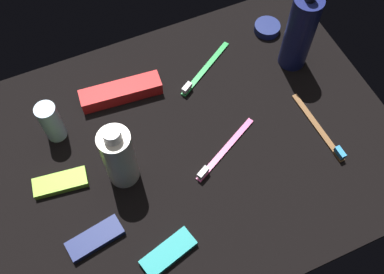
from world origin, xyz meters
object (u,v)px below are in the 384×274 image
Objects in this scene: snack_bar_lime at (60,183)px; toothbrush_pink at (222,152)px; snack_bar_navy at (95,238)px; cream_tin_left at (267,28)px; deodorant_stick at (51,122)px; bodywash_bottle at (119,157)px; snack_bar_teal at (168,253)px; lotion_bottle at (300,32)px; toothbrush_brown at (321,130)px; toothpaste_box_red at (121,92)px; toothbrush_green at (203,71)px.

toothbrush_pink is at bearing 175.88° from snack_bar_lime.
cream_tin_left is at bearing -157.82° from snack_bar_navy.
snack_bar_lime is at bearing 78.28° from deodorant_stick.
snack_bar_lime is at bearing -13.92° from bodywash_bottle.
cream_tin_left is at bearing -153.43° from bodywash_bottle.
toothbrush_pink is at bearing 169.59° from bodywash_bottle.
snack_bar_lime is (31.89, -6.63, 0.14)cm from toothbrush_pink.
bodywash_bottle is 1.03× the size of toothbrush_pink.
snack_bar_teal and snack_bar_lime have the same top height.
lotion_bottle reaches higher than snack_bar_teal.
snack_bar_navy is at bearing 31.27° from cream_tin_left.
snack_bar_lime is at bearing 18.71° from cream_tin_left.
snack_bar_navy is (-2.83, 13.33, 0.00)cm from snack_bar_lime.
toothbrush_brown is 1.73× the size of snack_bar_lime.
toothpaste_box_red is (35.06, -25.22, 0.99)cm from toothbrush_brown.
lotion_bottle is 13.47cm from cream_tin_left.
bodywash_bottle is at bearing 26.57° from cream_tin_left.
bodywash_bottle reaches higher than toothbrush_brown.
toothbrush_brown is at bearing 149.69° from toothpaste_box_red.
lotion_bottle reaches higher than cream_tin_left.
toothpaste_box_red is at bearing -132.42° from snack_bar_lime.
toothbrush_brown is at bearing 170.22° from toothbrush_pink.
toothpaste_box_red is at bearing 5.99° from cream_tin_left.
bodywash_bottle is 42.09cm from toothbrush_brown.
toothpaste_box_red is at bearing -107.82° from bodywash_bottle.
lotion_bottle reaches higher than snack_bar_navy.
toothbrush_pink reaches higher than snack_bar_lime.
lotion_bottle is 58.90cm from snack_bar_navy.
snack_bar_navy is (9.27, 10.34, -7.04)cm from bodywash_bottle.
snack_bar_lime is (12.09, -3.00, -7.04)cm from bodywash_bottle.
toothbrush_green reaches higher than snack_bar_teal.
bodywash_bottle reaches higher than snack_bar_teal.
toothbrush_green is (-24.72, -16.73, -7.18)cm from bodywash_bottle.
toothbrush_brown is at bearing 84.00° from cream_tin_left.
snack_bar_teal is at bearing 43.77° from cream_tin_left.
toothbrush_pink is (-29.54, 17.99, -4.25)cm from deodorant_stick.
lotion_bottle is 30.49cm from toothbrush_pink.
cream_tin_left is at bearing -133.28° from toothbrush_pink.
lotion_bottle is 1.29× the size of toothbrush_pink.
bodywash_bottle is 1.64× the size of snack_bar_teal.
toothpaste_box_red is (18.94, -1.23, 0.99)cm from toothbrush_green.
snack_bar_navy is at bearing 12.98° from toothbrush_pink.
toothbrush_green is 41.67cm from snack_bar_teal.
toothbrush_green is at bearing -178.29° from toothpaste_box_red.
deodorant_stick is at bearing -23.15° from toothbrush_brown.
bodywash_bottle is 49.57cm from cream_tin_left.
snack_bar_teal is at bearing 56.96° from toothbrush_green.
bodywash_bottle is at bearing -140.97° from snack_bar_navy.
toothbrush_brown is 50.19cm from snack_bar_navy.
toothbrush_brown is (-21.03, 3.62, 0.00)cm from toothbrush_pink.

